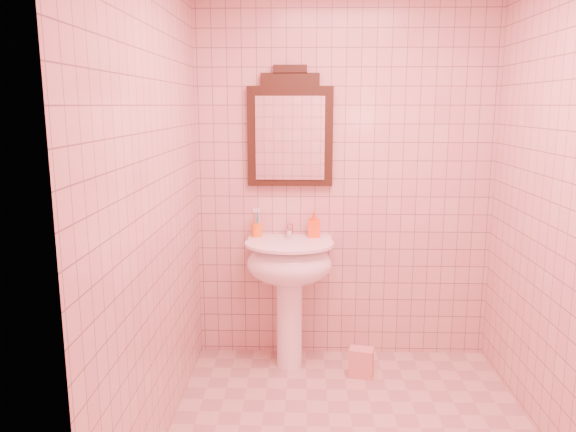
{
  "coord_description": "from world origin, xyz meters",
  "views": [
    {
      "loc": [
        -0.28,
        -2.67,
        1.74
      ],
      "look_at": [
        -0.37,
        0.55,
        1.1
      ],
      "focal_mm": 35.0,
      "sensor_mm": 36.0,
      "label": 1
    }
  ],
  "objects_px": {
    "soap_dispenser": "(314,224)",
    "mirror": "(290,131)",
    "towel": "(361,362)",
    "pedestal_sink": "(289,272)",
    "toothbrush_cup": "(257,230)"
  },
  "relations": [
    {
      "from": "mirror",
      "to": "towel",
      "type": "relative_size",
      "value": 4.18
    },
    {
      "from": "mirror",
      "to": "soap_dispenser",
      "type": "relative_size",
      "value": 4.49
    },
    {
      "from": "soap_dispenser",
      "to": "mirror",
      "type": "bearing_deg",
      "value": 162.47
    },
    {
      "from": "pedestal_sink",
      "to": "towel",
      "type": "bearing_deg",
      "value": -16.24
    },
    {
      "from": "pedestal_sink",
      "to": "mirror",
      "type": "height_order",
      "value": "mirror"
    },
    {
      "from": "toothbrush_cup",
      "to": "towel",
      "type": "distance_m",
      "value": 1.11
    },
    {
      "from": "toothbrush_cup",
      "to": "towel",
      "type": "bearing_deg",
      "value": -22.46
    },
    {
      "from": "pedestal_sink",
      "to": "mirror",
      "type": "xyz_separation_m",
      "value": [
        0.0,
        0.2,
        0.91
      ]
    },
    {
      "from": "pedestal_sink",
      "to": "mirror",
      "type": "relative_size",
      "value": 1.1
    },
    {
      "from": "mirror",
      "to": "soap_dispenser",
      "type": "xyz_separation_m",
      "value": [
        0.16,
        -0.05,
        -0.62
      ]
    },
    {
      "from": "mirror",
      "to": "toothbrush_cup",
      "type": "distance_m",
      "value": 0.7
    },
    {
      "from": "mirror",
      "to": "soap_dispenser",
      "type": "height_order",
      "value": "mirror"
    },
    {
      "from": "toothbrush_cup",
      "to": "soap_dispenser",
      "type": "distance_m",
      "value": 0.39
    },
    {
      "from": "pedestal_sink",
      "to": "towel",
      "type": "xyz_separation_m",
      "value": [
        0.47,
        -0.14,
        -0.57
      ]
    },
    {
      "from": "towel",
      "to": "soap_dispenser",
      "type": "bearing_deg",
      "value": 137.08
    }
  ]
}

